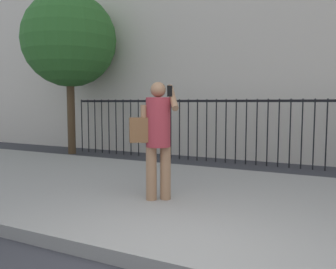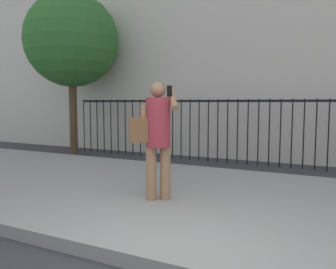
% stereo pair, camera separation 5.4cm
% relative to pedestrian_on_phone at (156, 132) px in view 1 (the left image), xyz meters
% --- Properties ---
extents(sidewalk, '(28.00, 4.40, 0.15)m').
position_rel_pedestrian_on_phone_xyz_m(sidewalk, '(1.08, 0.51, -1.03)').
color(sidewalk, gray).
rests_on(sidewalk, ground).
extents(iron_fence, '(12.03, 0.04, 1.60)m').
position_rel_pedestrian_on_phone_xyz_m(iron_fence, '(1.08, 4.21, -0.08)').
color(iron_fence, black).
rests_on(iron_fence, ground).
extents(pedestrian_on_phone, '(0.71, 0.64, 1.65)m').
position_rel_pedestrian_on_phone_xyz_m(pedestrian_on_phone, '(0.00, 0.00, 0.00)').
color(pedestrian_on_phone, '#936B4C').
rests_on(pedestrian_on_phone, sidewalk).
extents(street_tree_near, '(2.69, 2.69, 4.65)m').
position_rel_pedestrian_on_phone_xyz_m(street_tree_near, '(-4.86, 3.68, 2.19)').
color(street_tree_near, '#4C3823').
rests_on(street_tree_near, ground).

